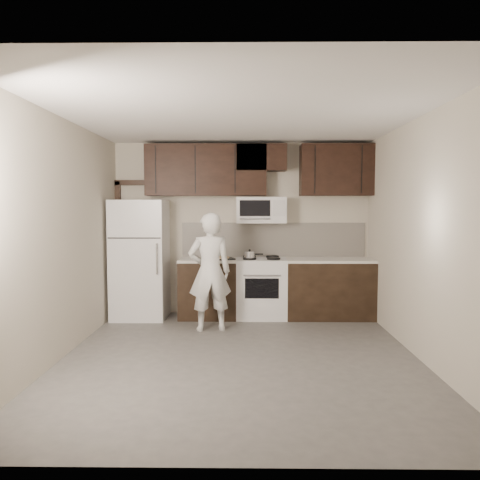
{
  "coord_description": "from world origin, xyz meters",
  "views": [
    {
      "loc": [
        0.07,
        -5.18,
        1.7
      ],
      "look_at": [
        -0.01,
        0.9,
        1.27
      ],
      "focal_mm": 35.0,
      "sensor_mm": 36.0,
      "label": 1
    }
  ],
  "objects_px": {
    "microwave": "(261,210)",
    "refrigerator": "(140,259)",
    "person": "(210,272)",
    "stove": "(261,288)"
  },
  "relations": [
    {
      "from": "microwave",
      "to": "refrigerator",
      "type": "bearing_deg",
      "value": -174.85
    },
    {
      "from": "refrigerator",
      "to": "person",
      "type": "distance_m",
      "value": 1.33
    },
    {
      "from": "stove",
      "to": "microwave",
      "type": "relative_size",
      "value": 1.24
    },
    {
      "from": "stove",
      "to": "person",
      "type": "height_order",
      "value": "person"
    },
    {
      "from": "person",
      "to": "microwave",
      "type": "bearing_deg",
      "value": -141.21
    },
    {
      "from": "stove",
      "to": "person",
      "type": "bearing_deg",
      "value": -133.61
    },
    {
      "from": "microwave",
      "to": "person",
      "type": "height_order",
      "value": "microwave"
    },
    {
      "from": "microwave",
      "to": "refrigerator",
      "type": "height_order",
      "value": "microwave"
    },
    {
      "from": "stove",
      "to": "refrigerator",
      "type": "height_order",
      "value": "refrigerator"
    },
    {
      "from": "stove",
      "to": "microwave",
      "type": "xyz_separation_m",
      "value": [
        -0.0,
        0.12,
        1.19
      ]
    }
  ]
}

